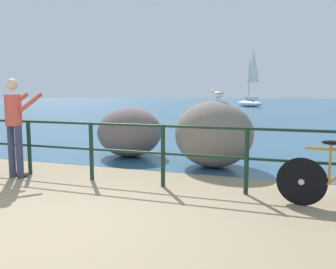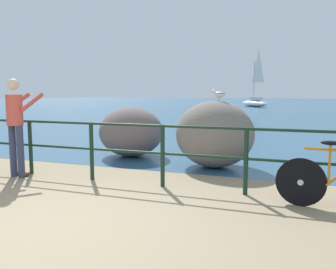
# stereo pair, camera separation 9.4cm
# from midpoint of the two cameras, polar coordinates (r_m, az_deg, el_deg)

# --- Properties ---
(ground_plane) EXTENTS (120.00, 120.00, 0.10)m
(ground_plane) POSITION_cam_midpoint_polar(r_m,az_deg,el_deg) (23.27, 12.53, 2.91)
(ground_plane) COLOR #937F60
(sea_surface) EXTENTS (120.00, 90.00, 0.01)m
(sea_surface) POSITION_cam_midpoint_polar(r_m,az_deg,el_deg) (51.24, 16.08, 5.00)
(sea_surface) COLOR #2D5675
(sea_surface) RESTS_ON ground_plane
(promenade_railing) EXTENTS (9.42, 0.07, 1.02)m
(promenade_railing) POSITION_cam_midpoint_polar(r_m,az_deg,el_deg) (5.84, -7.49, -1.94)
(promenade_railing) COLOR black
(promenade_railing) RESTS_ON ground_plane
(person_at_railing) EXTENTS (0.50, 0.66, 1.78)m
(person_at_railing) POSITION_cam_midpoint_polar(r_m,az_deg,el_deg) (6.75, -24.44, 1.74)
(person_at_railing) COLOR #333851
(person_at_railing) RESTS_ON ground_plane
(breakwater_boulder_main) EXTENTS (1.61, 1.43, 1.37)m
(breakwater_boulder_main) POSITION_cam_midpoint_polar(r_m,az_deg,el_deg) (7.11, 7.23, 0.04)
(breakwater_boulder_main) COLOR slate
(breakwater_boulder_main) RESTS_ON ground
(breakwater_boulder_left) EXTENTS (1.55, 1.47, 1.18)m
(breakwater_boulder_left) POSITION_cam_midpoint_polar(r_m,az_deg,el_deg) (8.33, -6.72, 0.42)
(breakwater_boulder_left) COLOR #6B5B59
(breakwater_boulder_left) RESTS_ON ground
(seagull) EXTENTS (0.34, 0.18, 0.23)m
(seagull) POSITION_cam_midpoint_polar(r_m,az_deg,el_deg) (7.14, 7.86, 6.67)
(seagull) COLOR gold
(seagull) RESTS_ON breakwater_boulder_main
(sailboat) EXTENTS (3.73, 4.27, 6.16)m
(sailboat) POSITION_cam_midpoint_polar(r_m,az_deg,el_deg) (38.27, 13.36, 5.56)
(sailboat) COLOR white
(sailboat) RESTS_ON sea_surface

